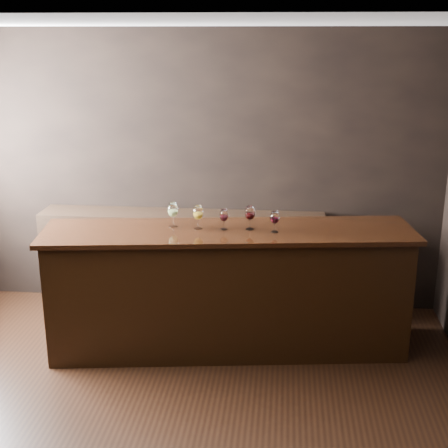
# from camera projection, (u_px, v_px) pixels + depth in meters

# --- Properties ---
(ground) EXTENTS (5.00, 5.00, 0.00)m
(ground) POSITION_uv_depth(u_px,v_px,m) (150.00, 425.00, 4.56)
(ground) COLOR black
(ground) RESTS_ON ground
(room_shell) EXTENTS (5.02, 4.52, 2.81)m
(room_shell) POSITION_uv_depth(u_px,v_px,m) (110.00, 180.00, 4.15)
(room_shell) COLOR black
(room_shell) RESTS_ON ground
(bar_counter) EXTENTS (3.16, 1.07, 1.08)m
(bar_counter) POSITION_uv_depth(u_px,v_px,m) (228.00, 292.00, 5.52)
(bar_counter) COLOR black
(bar_counter) RESTS_ON ground
(bar_top) EXTENTS (3.27, 1.16, 0.04)m
(bar_top) POSITION_uv_depth(u_px,v_px,m) (229.00, 232.00, 5.36)
(bar_top) COLOR black
(bar_top) RESTS_ON bar_counter
(back_bar_shelf) EXTENTS (2.84, 0.40, 1.02)m
(back_bar_shelf) POSITION_uv_depth(u_px,v_px,m) (182.00, 262.00, 6.34)
(back_bar_shelf) COLOR black
(back_bar_shelf) RESTS_ON ground
(glass_white) EXTENTS (0.09, 0.09, 0.22)m
(glass_white) POSITION_uv_depth(u_px,v_px,m) (173.00, 211.00, 5.39)
(glass_white) COLOR white
(glass_white) RESTS_ON bar_top
(glass_amber) EXTENTS (0.09, 0.09, 0.21)m
(glass_amber) POSITION_uv_depth(u_px,v_px,m) (198.00, 213.00, 5.33)
(glass_amber) COLOR white
(glass_amber) RESTS_ON bar_top
(glass_red_a) EXTENTS (0.08, 0.08, 0.18)m
(glass_red_a) POSITION_uv_depth(u_px,v_px,m) (224.00, 216.00, 5.33)
(glass_red_a) COLOR white
(glass_red_a) RESTS_ON bar_top
(glass_red_b) EXTENTS (0.09, 0.09, 0.21)m
(glass_red_b) POSITION_uv_depth(u_px,v_px,m) (250.00, 213.00, 5.32)
(glass_red_b) COLOR white
(glass_red_b) RESTS_ON bar_top
(glass_red_c) EXTENTS (0.08, 0.08, 0.18)m
(glass_red_c) POSITION_uv_depth(u_px,v_px,m) (275.00, 218.00, 5.25)
(glass_red_c) COLOR white
(glass_red_c) RESTS_ON bar_top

